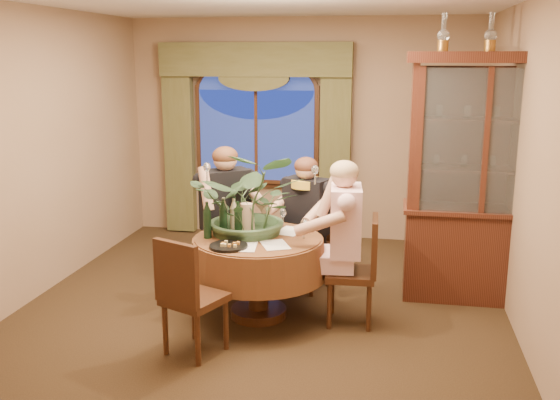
% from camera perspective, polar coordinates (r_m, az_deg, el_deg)
% --- Properties ---
extents(floor, '(5.00, 5.00, 0.00)m').
position_cam_1_polar(floor, '(6.00, -1.58, -9.76)').
color(floor, black).
rests_on(floor, ground).
extents(wall_back, '(4.50, 0.00, 4.50)m').
position_cam_1_polar(wall_back, '(8.04, 2.12, 6.44)').
color(wall_back, '#8A6B4E').
rests_on(wall_back, ground).
extents(wall_right, '(0.00, 5.00, 5.00)m').
position_cam_1_polar(wall_right, '(5.59, 21.54, 2.60)').
color(wall_right, '#8A6B4E').
rests_on(wall_right, ground).
extents(window, '(1.62, 0.10, 1.32)m').
position_cam_1_polar(window, '(8.10, -2.18, 5.77)').
color(window, navy).
rests_on(window, wall_back).
extents(arched_transom, '(1.60, 0.06, 0.44)m').
position_cam_1_polar(arched_transom, '(8.03, -2.23, 11.30)').
color(arched_transom, navy).
rests_on(arched_transom, wall_back).
extents(drapery_left, '(0.38, 0.14, 2.32)m').
position_cam_1_polar(drapery_left, '(8.35, -9.19, 5.01)').
color(drapery_left, '#464620').
rests_on(drapery_left, floor).
extents(drapery_right, '(0.38, 0.14, 2.32)m').
position_cam_1_polar(drapery_right, '(7.90, 5.08, 4.67)').
color(drapery_right, '#464620').
rests_on(drapery_right, floor).
extents(swag_valance, '(2.45, 0.16, 0.42)m').
position_cam_1_polar(swag_valance, '(7.95, -2.37, 12.72)').
color(swag_valance, '#464620').
rests_on(swag_valance, wall_back).
extents(dining_table, '(1.53, 1.53, 0.75)m').
position_cam_1_polar(dining_table, '(5.67, -2.00, -7.07)').
color(dining_table, maroon).
rests_on(dining_table, floor).
extents(china_cabinet, '(1.46, 0.57, 2.36)m').
position_cam_1_polar(china_cabinet, '(6.19, 17.81, 1.77)').
color(china_cabinet, '#37150D').
rests_on(china_cabinet, floor).
extents(oil_lamp_left, '(0.11, 0.11, 0.34)m').
position_cam_1_polar(oil_lamp_left, '(6.05, 14.73, 14.62)').
color(oil_lamp_left, '#A5722D').
rests_on(oil_lamp_left, china_cabinet).
extents(oil_lamp_center, '(0.11, 0.11, 0.34)m').
position_cam_1_polar(oil_lamp_center, '(6.09, 18.72, 14.35)').
color(oil_lamp_center, '#A5722D').
rests_on(oil_lamp_center, china_cabinet).
extents(oil_lamp_right, '(0.11, 0.11, 0.34)m').
position_cam_1_polar(oil_lamp_right, '(6.15, 22.62, 14.03)').
color(oil_lamp_right, '#A5722D').
rests_on(oil_lamp_right, china_cabinet).
extents(chair_right, '(0.43, 0.43, 0.96)m').
position_cam_1_polar(chair_right, '(5.55, 6.47, -6.46)').
color(chair_right, black).
rests_on(chair_right, floor).
extents(chair_back_right, '(0.55, 0.55, 0.96)m').
position_cam_1_polar(chair_back_right, '(6.32, 2.32, -3.93)').
color(chair_back_right, black).
rests_on(chair_back_right, floor).
extents(chair_back, '(0.58, 0.58, 0.96)m').
position_cam_1_polar(chair_back, '(6.37, -4.64, -3.83)').
color(chair_back, black).
rests_on(chair_back, floor).
extents(chair_front_left, '(0.55, 0.55, 0.96)m').
position_cam_1_polar(chair_front_left, '(5.02, -7.80, -8.65)').
color(chair_front_left, black).
rests_on(chair_front_left, floor).
extents(person_pink, '(0.53, 0.56, 1.46)m').
position_cam_1_polar(person_pink, '(5.52, 5.98, -3.83)').
color(person_pink, beige).
rests_on(person_pink, floor).
extents(person_back, '(0.71, 0.71, 1.47)m').
position_cam_1_polar(person_back, '(6.24, -5.01, -1.74)').
color(person_back, black).
rests_on(person_back, floor).
extents(person_scarf, '(0.63, 0.60, 1.37)m').
position_cam_1_polar(person_scarf, '(6.25, 2.44, -2.19)').
color(person_scarf, black).
rests_on(person_scarf, floor).
extents(stoneware_vase, '(0.15, 0.15, 0.28)m').
position_cam_1_polar(stoneware_vase, '(5.64, -3.05, -1.71)').
color(stoneware_vase, tan).
rests_on(stoneware_vase, dining_table).
extents(centerpiece_plant, '(1.03, 1.14, 0.89)m').
position_cam_1_polar(centerpiece_plant, '(5.56, -2.63, 3.41)').
color(centerpiece_plant, '#314E2F').
rests_on(centerpiece_plant, dining_table).
extents(olive_bowl, '(0.14, 0.14, 0.04)m').
position_cam_1_polar(olive_bowl, '(5.52, -1.91, -3.32)').
color(olive_bowl, '#445B2B').
rests_on(olive_bowl, dining_table).
extents(cheese_platter, '(0.33, 0.33, 0.02)m').
position_cam_1_polar(cheese_platter, '(5.28, -4.73, -4.23)').
color(cheese_platter, black).
rests_on(cheese_platter, dining_table).
extents(wine_bottle_0, '(0.07, 0.07, 0.33)m').
position_cam_1_polar(wine_bottle_0, '(5.67, -5.16, -1.40)').
color(wine_bottle_0, tan).
rests_on(wine_bottle_0, dining_table).
extents(wine_bottle_1, '(0.07, 0.07, 0.33)m').
position_cam_1_polar(wine_bottle_1, '(5.63, -4.24, -1.51)').
color(wine_bottle_1, tan).
rests_on(wine_bottle_1, dining_table).
extents(wine_bottle_2, '(0.07, 0.07, 0.33)m').
position_cam_1_polar(wine_bottle_2, '(5.60, -5.21, -1.59)').
color(wine_bottle_2, black).
rests_on(wine_bottle_2, dining_table).
extents(wine_bottle_3, '(0.07, 0.07, 0.33)m').
position_cam_1_polar(wine_bottle_3, '(5.53, -6.67, -1.82)').
color(wine_bottle_3, black).
rests_on(wine_bottle_3, dining_table).
extents(wine_bottle_4, '(0.07, 0.07, 0.33)m').
position_cam_1_polar(wine_bottle_4, '(5.51, -3.84, -1.82)').
color(wine_bottle_4, black).
rests_on(wine_bottle_4, dining_table).
extents(wine_bottle_5, '(0.07, 0.07, 0.33)m').
position_cam_1_polar(wine_bottle_5, '(5.70, -4.19, -1.31)').
color(wine_bottle_5, black).
rests_on(wine_bottle_5, dining_table).
extents(tasting_paper_0, '(0.32, 0.36, 0.00)m').
position_cam_1_polar(tasting_paper_0, '(5.32, -0.47, -4.12)').
color(tasting_paper_0, white).
rests_on(tasting_paper_0, dining_table).
extents(tasting_paper_1, '(0.28, 0.34, 0.00)m').
position_cam_1_polar(tasting_paper_1, '(5.73, 0.91, -2.86)').
color(tasting_paper_1, white).
rests_on(tasting_paper_1, dining_table).
extents(tasting_paper_2, '(0.24, 0.32, 0.00)m').
position_cam_1_polar(tasting_paper_2, '(5.28, -3.32, -4.28)').
color(tasting_paper_2, white).
rests_on(tasting_paper_2, dining_table).
extents(wine_glass_person_pink, '(0.07, 0.07, 0.18)m').
position_cam_1_polar(wine_glass_person_pink, '(5.50, 2.20, -2.64)').
color(wine_glass_person_pink, silver).
rests_on(wine_glass_person_pink, dining_table).
extents(wine_glass_person_back, '(0.07, 0.07, 0.18)m').
position_cam_1_polar(wine_glass_person_back, '(5.89, -3.71, -1.58)').
color(wine_glass_person_back, silver).
rests_on(wine_glass_person_back, dining_table).
extents(wine_glass_person_scarf, '(0.07, 0.07, 0.18)m').
position_cam_1_polar(wine_glass_person_scarf, '(5.86, 0.28, -1.64)').
color(wine_glass_person_scarf, silver).
rests_on(wine_glass_person_scarf, dining_table).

